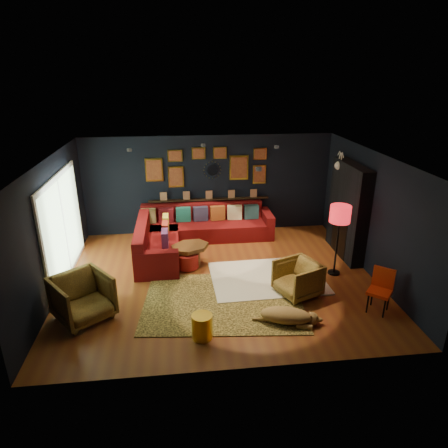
{
  "coord_description": "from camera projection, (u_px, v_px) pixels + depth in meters",
  "views": [
    {
      "loc": [
        -0.78,
        -7.45,
        4.19
      ],
      "look_at": [
        0.12,
        0.3,
        1.13
      ],
      "focal_mm": 32.0,
      "sensor_mm": 36.0,
      "label": 1
    }
  ],
  "objects": [
    {
      "name": "leopard_rug",
      "position": [
        223.0,
        301.0,
        7.66
      ],
      "size": [
        3.2,
        2.43,
        0.02
      ],
      "primitive_type": "cube",
      "rotation": [
        0.0,
        0.0,
        -0.1
      ],
      "color": "gold",
      "rests_on": "ground"
    },
    {
      "name": "ledge",
      "position": [
        209.0,
        199.0,
        10.64
      ],
      "size": [
        3.2,
        0.12,
        0.04
      ],
      "primitive_type": "cube",
      "color": "black",
      "rests_on": "room_walls"
    },
    {
      "name": "sectional",
      "position": [
        188.0,
        233.0,
        9.99
      ],
      "size": [
        3.41,
        2.69,
        0.86
      ],
      "color": "maroon",
      "rests_on": "ground"
    },
    {
      "name": "armchair_left",
      "position": [
        82.0,
        296.0,
        7.0
      ],
      "size": [
        1.21,
        1.2,
        0.92
      ],
      "primitive_type": "imported",
      "rotation": [
        0.0,
        0.0,
        0.66
      ],
      "color": "gold",
      "rests_on": "ground"
    },
    {
      "name": "floor_lamp",
      "position": [
        340.0,
        217.0,
        8.24
      ],
      "size": [
        0.43,
        0.43,
        1.56
      ],
      "color": "black",
      "rests_on": "ground"
    },
    {
      "name": "room_walls",
      "position": [
        220.0,
        208.0,
        7.92
      ],
      "size": [
        6.5,
        6.5,
        6.5
      ],
      "color": "black",
      "rests_on": "ground"
    },
    {
      "name": "gallery_wall",
      "position": [
        208.0,
        166.0,
        10.35
      ],
      "size": [
        3.15,
        0.04,
        1.02
      ],
      "color": "gold",
      "rests_on": "room_walls"
    },
    {
      "name": "pouf",
      "position": [
        187.0,
        260.0,
        8.88
      ],
      "size": [
        0.5,
        0.5,
        0.33
      ],
      "primitive_type": "cylinder",
      "color": "#A41D1B",
      "rests_on": "shag_rug"
    },
    {
      "name": "deer_head",
      "position": [
        346.0,
        165.0,
        9.38
      ],
      "size": [
        0.5,
        0.28,
        0.45
      ],
      "color": "white",
      "rests_on": "fireplace"
    },
    {
      "name": "fireplace",
      "position": [
        347.0,
        214.0,
        9.29
      ],
      "size": [
        0.31,
        1.6,
        2.2
      ],
      "color": "black",
      "rests_on": "ground"
    },
    {
      "name": "coffee_table",
      "position": [
        190.0,
        249.0,
        8.96
      ],
      "size": [
        1.11,
        0.99,
        0.45
      ],
      "rotation": [
        0.0,
        0.0,
        0.43
      ],
      "color": "#5C3013",
      "rests_on": "shag_rug"
    },
    {
      "name": "shag_rug",
      "position": [
        267.0,
        278.0,
        8.5
      ],
      "size": [
        2.39,
        1.77,
        0.03
      ],
      "primitive_type": "cube",
      "rotation": [
        0.0,
        0.0,
        0.03
      ],
      "color": "white",
      "rests_on": "ground"
    },
    {
      "name": "sunburst_mirror",
      "position": [
        212.0,
        170.0,
        10.4
      ],
      "size": [
        0.47,
        0.16,
        0.47
      ],
      "color": "silver",
      "rests_on": "room_walls"
    },
    {
      "name": "ceiling_spots",
      "position": [
        215.0,
        152.0,
        8.3
      ],
      "size": [
        3.3,
        2.5,
        0.06
      ],
      "color": "black",
      "rests_on": "room_walls"
    },
    {
      "name": "orange_chair",
      "position": [
        381.0,
        287.0,
        7.24
      ],
      "size": [
        0.55,
        0.55,
        0.83
      ],
      "rotation": [
        0.0,
        0.0,
        -0.71
      ],
      "color": "black",
      "rests_on": "ground"
    },
    {
      "name": "armchair_right",
      "position": [
        298.0,
        277.0,
        7.78
      ],
      "size": [
        0.94,
        0.96,
        0.77
      ],
      "primitive_type": "imported",
      "rotation": [
        0.0,
        0.0,
        -1.17
      ],
      "color": "gold",
      "rests_on": "ground"
    },
    {
      "name": "floor",
      "position": [
        220.0,
        279.0,
        8.5
      ],
      "size": [
        6.5,
        6.5,
        0.0
      ],
      "primitive_type": "plane",
      "color": "brown",
      "rests_on": "ground"
    },
    {
      "name": "gold_stool",
      "position": [
        202.0,
        327.0,
        6.57
      ],
      "size": [
        0.35,
        0.35,
        0.43
      ],
      "primitive_type": "cylinder",
      "color": "gold",
      "rests_on": "ground"
    },
    {
      "name": "sliding_door",
      "position": [
        63.0,
        227.0,
        8.3
      ],
      "size": [
        0.06,
        2.8,
        2.2
      ],
      "color": "white",
      "rests_on": "ground"
    },
    {
      "name": "dog",
      "position": [
        286.0,
        313.0,
        6.95
      ],
      "size": [
        1.34,
        0.92,
        0.39
      ],
      "primitive_type": null,
      "rotation": [
        0.0,
        0.0,
        -0.29
      ],
      "color": "tan",
      "rests_on": "leopard_rug"
    }
  ]
}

